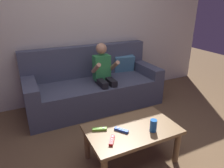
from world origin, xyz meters
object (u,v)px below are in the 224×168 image
at_px(coffee_table, 132,133).
at_px(game_remote_red_center, 112,140).
at_px(game_remote_lime_near_edge, 100,129).
at_px(person_seated_on_couch, 104,74).
at_px(game_remote_blue_far_corner, 121,130).
at_px(soda_can, 153,126).
at_px(couch, 94,86).

bearing_deg(coffee_table, game_remote_red_center, -159.04).
xyz_separation_m(game_remote_lime_near_edge, game_remote_red_center, (0.03, -0.20, 0.00)).
xyz_separation_m(person_seated_on_couch, game_remote_red_center, (-0.48, -1.26, -0.16)).
bearing_deg(coffee_table, game_remote_blue_far_corner, -178.53).
bearing_deg(game_remote_blue_far_corner, game_remote_lime_near_edge, 150.06).
relative_size(coffee_table, game_remote_blue_far_corner, 6.72).
relative_size(coffee_table, game_remote_red_center, 6.61).
height_order(game_remote_lime_near_edge, game_remote_red_center, same).
height_order(game_remote_red_center, soda_can, soda_can).
xyz_separation_m(game_remote_red_center, game_remote_blue_far_corner, (0.15, 0.10, 0.00)).
relative_size(couch, game_remote_lime_near_edge, 14.05).
bearing_deg(game_remote_lime_near_edge, soda_can, -26.91).
bearing_deg(game_remote_blue_far_corner, coffee_table, 1.47).
bearing_deg(person_seated_on_couch, soda_can, -92.36).
xyz_separation_m(game_remote_blue_far_corner, soda_can, (0.28, -0.13, 0.05)).
bearing_deg(person_seated_on_couch, game_remote_blue_far_corner, -105.90).
height_order(couch, person_seated_on_couch, person_seated_on_couch).
bearing_deg(game_remote_red_center, game_remote_blue_far_corner, 34.07).
height_order(coffee_table, game_remote_lime_near_edge, game_remote_lime_near_edge).
bearing_deg(soda_can, game_remote_blue_far_corner, 155.17).
relative_size(coffee_table, soda_can, 7.36).
relative_size(couch, coffee_table, 2.25).
height_order(person_seated_on_couch, soda_can, person_seated_on_couch).
bearing_deg(soda_can, coffee_table, 139.85).
bearing_deg(game_remote_red_center, couch, 75.38).
height_order(couch, game_remote_red_center, couch).
bearing_deg(game_remote_lime_near_edge, game_remote_blue_far_corner, -29.94).
bearing_deg(game_remote_red_center, soda_can, -3.77).
xyz_separation_m(game_remote_lime_near_edge, game_remote_blue_far_corner, (0.18, -0.10, 0.00)).
bearing_deg(person_seated_on_couch, game_remote_red_center, -110.80).
bearing_deg(soda_can, game_remote_lime_near_edge, 153.09).
bearing_deg(person_seated_on_couch, coffee_table, -100.24).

